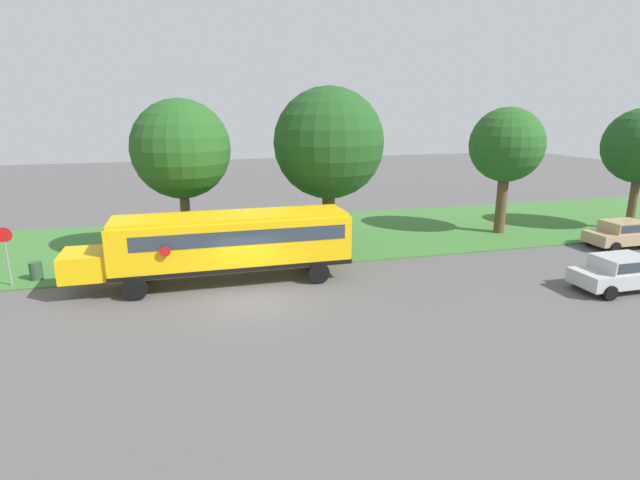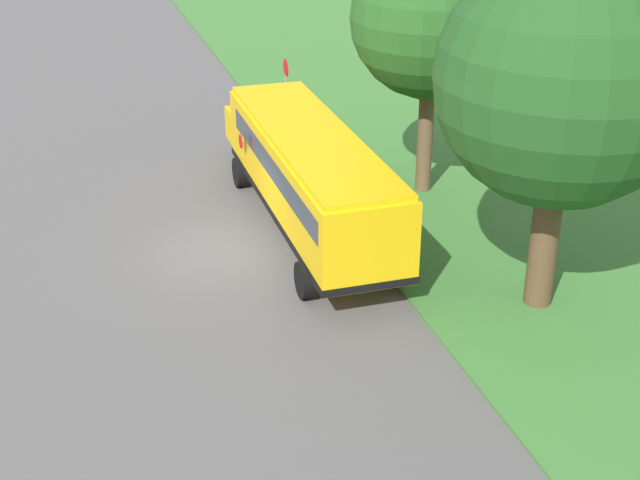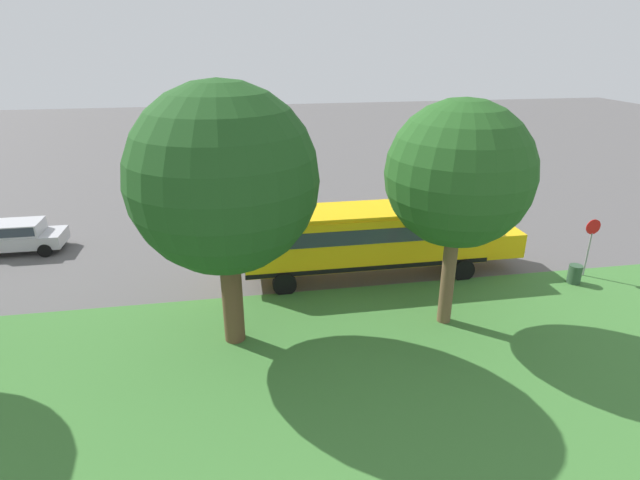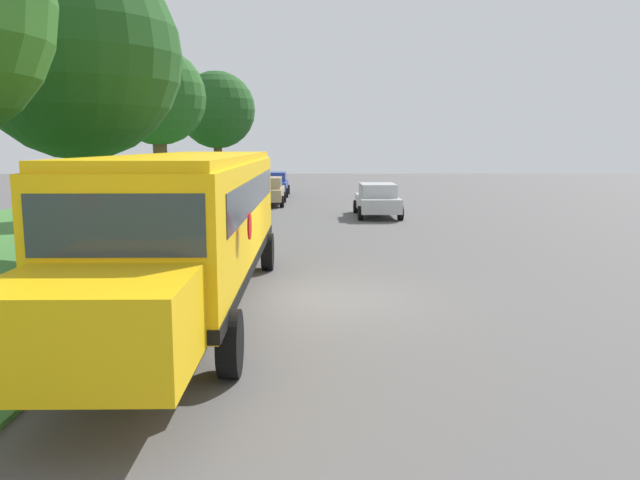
# 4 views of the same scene
# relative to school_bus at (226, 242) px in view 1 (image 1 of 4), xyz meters

# --- Properties ---
(ground_plane) EXTENTS (120.00, 120.00, 0.00)m
(ground_plane) POSITION_rel_school_bus_xyz_m (2.74, 0.72, -1.92)
(ground_plane) COLOR #565454
(grass_verge) EXTENTS (12.00, 80.00, 0.08)m
(grass_verge) POSITION_rel_school_bus_xyz_m (-7.26, 0.72, -1.88)
(grass_verge) COLOR #3D7533
(grass_verge) RESTS_ON ground
(school_bus) EXTENTS (2.85, 12.42, 3.16)m
(school_bus) POSITION_rel_school_bus_xyz_m (0.00, 0.00, 0.00)
(school_bus) COLOR yellow
(school_bus) RESTS_ON ground
(car_silver_nearest) EXTENTS (2.02, 4.40, 1.56)m
(car_silver_nearest) POSITION_rel_school_bus_xyz_m (5.54, 16.56, -1.05)
(car_silver_nearest) COLOR #B7B7BC
(car_silver_nearest) RESTS_ON ground
(car_tan_middle) EXTENTS (2.02, 4.40, 1.56)m
(car_tan_middle) POSITION_rel_school_bus_xyz_m (-0.06, 22.41, -1.05)
(car_tan_middle) COLOR tan
(car_tan_middle) RESTS_ON ground
(oak_tree_beside_bus) EXTENTS (5.01, 5.01, 8.25)m
(oak_tree_beside_bus) POSITION_rel_school_bus_xyz_m (-4.48, -1.63, 3.74)
(oak_tree_beside_bus) COLOR brown
(oak_tree_beside_bus) RESTS_ON ground
(oak_tree_roadside_mid) EXTENTS (6.02, 6.02, 8.92)m
(oak_tree_roadside_mid) POSITION_rel_school_bus_xyz_m (-4.38, 5.94, 3.99)
(oak_tree_roadside_mid) COLOR brown
(oak_tree_roadside_mid) RESTS_ON ground
(oak_tree_far_end) EXTENTS (4.51, 4.51, 7.84)m
(oak_tree_far_end) POSITION_rel_school_bus_xyz_m (-4.66, 17.41, 3.67)
(oak_tree_far_end) COLOR brown
(oak_tree_far_end) RESTS_ON ground
(stop_sign) EXTENTS (0.08, 0.68, 2.74)m
(stop_sign) POSITION_rel_school_bus_xyz_m (-1.86, -9.41, -0.19)
(stop_sign) COLOR gray
(stop_sign) RESTS_ON ground
(trash_bin) EXTENTS (0.56, 0.56, 0.90)m
(trash_bin) POSITION_rel_school_bus_xyz_m (-2.43, -8.52, -1.47)
(trash_bin) COLOR #2D4C33
(trash_bin) RESTS_ON ground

